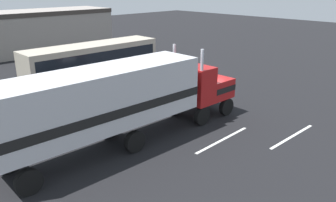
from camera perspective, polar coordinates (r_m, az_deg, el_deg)
The scene contains 7 objects.
ground_plane at distance 21.90m, azimuth 4.81°, elevation -2.11°, with size 120.00×120.00×0.00m, color black.
lane_stripe_near at distance 18.51m, azimuth 9.09°, elevation -6.42°, with size 4.40×0.16×0.01m, color silver.
lane_stripe_mid at distance 19.86m, azimuth 20.04°, elevation -5.57°, with size 4.40×0.16×0.01m, color silver.
semi_truck at distance 17.08m, azimuth -7.76°, elevation 0.55°, with size 14.23×2.95×4.50m.
person_bystander at distance 20.50m, azimuth -8.65°, elevation -1.11°, with size 0.34×0.46×1.63m.
parked_bus at distance 27.68m, azimuth -12.41°, elevation 6.53°, with size 11.02×2.68×3.40m.
building_backdrop at distance 44.06m, azimuth -21.35°, elevation 11.03°, with size 17.89×6.52×4.84m.
Camera 1 is at (-15.54, -13.22, 7.95)m, focal length 36.49 mm.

